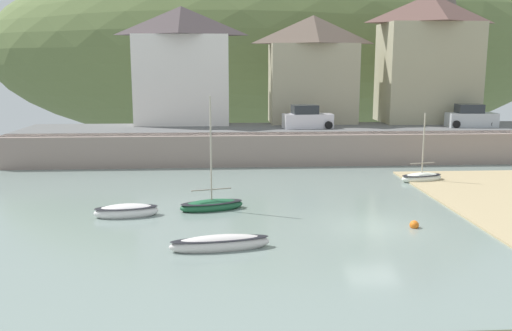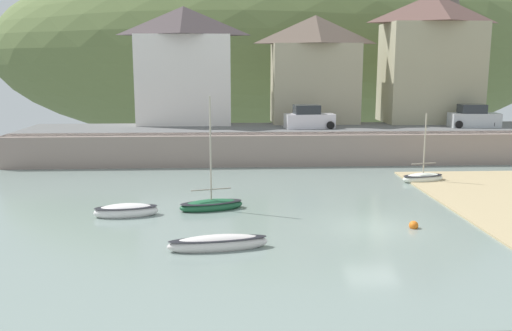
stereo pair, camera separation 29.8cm
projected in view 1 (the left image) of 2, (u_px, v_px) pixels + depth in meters
The scene contains 14 objects.
ground at pixel (502, 311), 17.05m from camera, with size 48.00×41.00×0.61m.
quay_seawall at pixel (314, 146), 43.31m from camera, with size 48.00×9.40×2.40m.
hillside_backdrop at pixel (274, 51), 78.84m from camera, with size 80.00×44.00×27.23m.
waterfront_building_left at pixel (182, 65), 49.07m from camera, with size 8.52×5.72×10.33m.
waterfront_building_centre at pixel (313, 69), 49.84m from camera, with size 8.04×4.68×9.62m.
waterfront_building_right at pixel (428, 58), 50.31m from camera, with size 8.68×5.83×11.56m.
church_with_spire at pixel (443, 39), 54.06m from camera, with size 3.00×3.00×15.04m.
sailboat_tall_mast at pixel (220, 244), 23.14m from camera, with size 4.37×1.55×0.82m.
motorboat_with_cabin at pixel (212, 205), 29.48m from camera, with size 3.67×2.11×6.24m.
dinghy_open_wooden at pixel (126, 211), 28.17m from camera, with size 3.40×1.66×0.85m.
sailboat_blue_trim at pixel (422, 177), 36.60m from camera, with size 3.10×1.80×4.74m.
parked_car_near_slipway at pixel (307, 119), 46.10m from camera, with size 4.24×2.09×1.95m.
parked_car_by_wall at pixel (471, 118), 46.96m from camera, with size 4.17×1.87×1.95m.
mooring_buoy at pixel (414, 225), 26.23m from camera, with size 0.44×0.44×0.44m.
Camera 1 is at (-7.22, -25.01, 7.71)m, focal length 38.49 mm.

